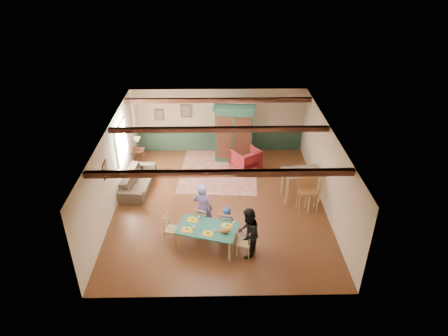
{
  "coord_description": "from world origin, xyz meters",
  "views": [
    {
      "loc": [
        -0.06,
        -11.11,
        7.87
      ],
      "look_at": [
        0.16,
        0.48,
        1.15
      ],
      "focal_mm": 32.0,
      "sensor_mm": 36.0,
      "label": 1
    }
  ],
  "objects_px": {
    "person_woman": "(248,233)",
    "sofa": "(138,180)",
    "person_child": "(227,221)",
    "table_lamp": "(137,144)",
    "dining_chair_end_left": "(172,229)",
    "end_table": "(139,156)",
    "person_man": "(203,208)",
    "bar_stool_left": "(304,196)",
    "armchair": "(246,159)",
    "dining_chair_end_right": "(244,242)",
    "counter_table": "(301,185)",
    "dining_chair_far_left": "(202,219)",
    "bar_stool_right": "(312,195)",
    "dining_table": "(208,238)",
    "dining_chair_far_right": "(226,223)",
    "armoire": "(234,134)",
    "cat": "(224,231)"
  },
  "relations": [
    {
      "from": "dining_chair_far_right",
      "to": "table_lamp",
      "type": "distance_m",
      "value": 5.73
    },
    {
      "from": "cat",
      "to": "sofa",
      "type": "xyz_separation_m",
      "value": [
        -3.02,
        3.49,
        -0.47
      ]
    },
    {
      "from": "armoire",
      "to": "bar_stool_right",
      "type": "xyz_separation_m",
      "value": [
        2.42,
        -3.53,
        -0.56
      ]
    },
    {
      "from": "armoire",
      "to": "dining_chair_far_right",
      "type": "bearing_deg",
      "value": -88.85
    },
    {
      "from": "person_man",
      "to": "bar_stool_left",
      "type": "height_order",
      "value": "person_man"
    },
    {
      "from": "person_child",
      "to": "armoire",
      "type": "distance_m",
      "value": 4.76
    },
    {
      "from": "dining_chair_far_left",
      "to": "dining_chair_far_right",
      "type": "bearing_deg",
      "value": 180.0
    },
    {
      "from": "armchair",
      "to": "dining_table",
      "type": "bearing_deg",
      "value": 37.99
    },
    {
      "from": "sofa",
      "to": "bar_stool_right",
      "type": "relative_size",
      "value": 1.89
    },
    {
      "from": "dining_chair_end_right",
      "to": "cat",
      "type": "xyz_separation_m",
      "value": [
        -0.57,
        0.07,
        0.34
      ]
    },
    {
      "from": "dining_chair_far_left",
      "to": "end_table",
      "type": "xyz_separation_m",
      "value": [
        -2.67,
        4.38,
        -0.16
      ]
    },
    {
      "from": "dining_chair_end_right",
      "to": "cat",
      "type": "bearing_deg",
      "value": -80.54
    },
    {
      "from": "sofa",
      "to": "bar_stool_right",
      "type": "height_order",
      "value": "bar_stool_right"
    },
    {
      "from": "dining_table",
      "to": "cat",
      "type": "distance_m",
      "value": 0.69
    },
    {
      "from": "person_woman",
      "to": "cat",
      "type": "height_order",
      "value": "person_woman"
    },
    {
      "from": "person_man",
      "to": "table_lamp",
      "type": "height_order",
      "value": "person_man"
    },
    {
      "from": "armoire",
      "to": "dining_chair_end_right",
      "type": "bearing_deg",
      "value": -83.16
    },
    {
      "from": "dining_chair_far_right",
      "to": "dining_chair_end_right",
      "type": "bearing_deg",
      "value": 136.17
    },
    {
      "from": "dining_chair_far_right",
      "to": "bar_stool_right",
      "type": "relative_size",
      "value": 0.77
    },
    {
      "from": "counter_table",
      "to": "person_woman",
      "type": "bearing_deg",
      "value": -125.78
    },
    {
      "from": "counter_table",
      "to": "end_table",
      "type": "bearing_deg",
      "value": 155.92
    },
    {
      "from": "sofa",
      "to": "person_woman",
      "type": "bearing_deg",
      "value": -128.81
    },
    {
      "from": "dining_chair_end_left",
      "to": "dining_table",
      "type": "bearing_deg",
      "value": -90.0
    },
    {
      "from": "table_lamp",
      "to": "armchair",
      "type": "bearing_deg",
      "value": -8.21
    },
    {
      "from": "armchair",
      "to": "table_lamp",
      "type": "bearing_deg",
      "value": -43.08
    },
    {
      "from": "bar_stool_left",
      "to": "armoire",
      "type": "bearing_deg",
      "value": 118.06
    },
    {
      "from": "armchair",
      "to": "counter_table",
      "type": "relative_size",
      "value": 0.72
    },
    {
      "from": "person_child",
      "to": "table_lamp",
      "type": "distance_m",
      "value": 5.68
    },
    {
      "from": "dining_table",
      "to": "dining_chair_end_left",
      "type": "xyz_separation_m",
      "value": [
        -1.04,
        0.31,
        0.09
      ]
    },
    {
      "from": "dining_chair_end_left",
      "to": "dining_chair_end_right",
      "type": "relative_size",
      "value": 1.0
    },
    {
      "from": "dining_chair_far_left",
      "to": "bar_stool_left",
      "type": "height_order",
      "value": "bar_stool_left"
    },
    {
      "from": "dining_chair_end_left",
      "to": "table_lamp",
      "type": "relative_size",
      "value": 1.71
    },
    {
      "from": "person_woman",
      "to": "sofa",
      "type": "distance_m",
      "value": 5.16
    },
    {
      "from": "dining_chair_end_right",
      "to": "bar_stool_right",
      "type": "bearing_deg",
      "value": 148.19
    },
    {
      "from": "dining_chair_end_right",
      "to": "cat",
      "type": "distance_m",
      "value": 0.67
    },
    {
      "from": "dining_table",
      "to": "dining_chair_far_left",
      "type": "relative_size",
      "value": 1.89
    },
    {
      "from": "dining_chair_end_right",
      "to": "person_man",
      "type": "bearing_deg",
      "value": -117.3
    },
    {
      "from": "dining_chair_far_right",
      "to": "sofa",
      "type": "height_order",
      "value": "dining_chair_far_right"
    },
    {
      "from": "counter_table",
      "to": "armchair",
      "type": "bearing_deg",
      "value": 130.34
    },
    {
      "from": "dining_table",
      "to": "person_woman",
      "type": "relative_size",
      "value": 1.09
    },
    {
      "from": "person_child",
      "to": "sofa",
      "type": "bearing_deg",
      "value": -23.59
    },
    {
      "from": "table_lamp",
      "to": "bar_stool_right",
      "type": "bearing_deg",
      "value": -28.28
    },
    {
      "from": "bar_stool_left",
      "to": "armchair",
      "type": "bearing_deg",
      "value": 118.69
    },
    {
      "from": "table_lamp",
      "to": "counter_table",
      "type": "bearing_deg",
      "value": -24.08
    },
    {
      "from": "dining_chair_end_left",
      "to": "end_table",
      "type": "relative_size",
      "value": 1.56
    },
    {
      "from": "dining_chair_end_right",
      "to": "table_lamp",
      "type": "relative_size",
      "value": 1.71
    },
    {
      "from": "bar_stool_right",
      "to": "dining_table",
      "type": "bearing_deg",
      "value": -155.27
    },
    {
      "from": "end_table",
      "to": "counter_table",
      "type": "relative_size",
      "value": 0.43
    },
    {
      "from": "person_woman",
      "to": "person_man",
      "type": "bearing_deg",
      "value": -115.87
    },
    {
      "from": "dining_table",
      "to": "dining_chair_end_left",
      "type": "relative_size",
      "value": 1.89
    }
  ]
}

